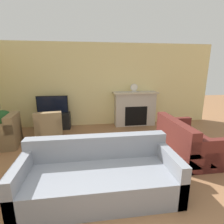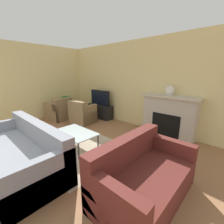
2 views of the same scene
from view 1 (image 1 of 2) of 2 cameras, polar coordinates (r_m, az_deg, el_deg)
name	(u,v)px [view 1 (image 1 of 2)]	position (r m, az deg, el deg)	size (l,w,h in m)	color
wall_back	(88,85)	(5.89, -7.89, 8.57)	(8.51, 0.06, 2.70)	beige
area_rug	(102,156)	(4.02, -3.39, -14.21)	(2.21, 1.81, 0.00)	#B7A88E
fireplace	(135,108)	(5.98, 7.41, 1.38)	(1.47, 0.47, 1.15)	#BCB2A3
tv_stand	(54,121)	(5.91, -18.44, -2.78)	(1.03, 0.36, 0.52)	black
tv	(52,105)	(5.78, -18.86, 2.31)	(0.95, 0.06, 0.55)	black
couch_sectional	(99,176)	(2.90, -4.19, -20.12)	(2.34, 1.00, 0.82)	gray
couch_loveseat	(186,142)	(4.30, 23.05, -9.15)	(0.88, 1.55, 0.82)	#5B231E
armchair_by_window	(3,135)	(5.11, -31.97, -6.41)	(0.83, 0.78, 0.82)	#8C704C
armchair_accent	(49,129)	(5.07, -19.78, -5.16)	(0.79, 0.83, 0.82)	#8C704C
coffee_table	(101,141)	(3.86, -3.47, -9.54)	(1.01, 0.61, 0.40)	#333338
potted_plant	(3,121)	(5.46, -31.94, -2.56)	(0.51, 0.51, 0.84)	#AD704C
mantel_clock	(134,88)	(5.86, 7.18, 7.91)	(0.23, 0.07, 0.26)	beige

